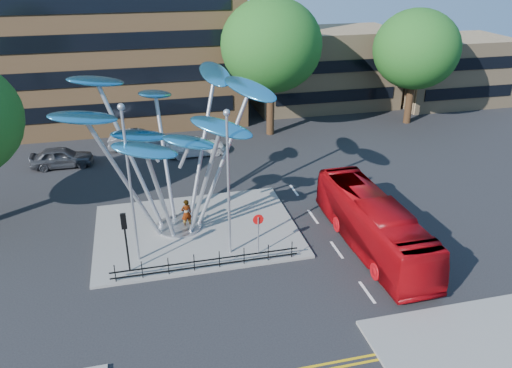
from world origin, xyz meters
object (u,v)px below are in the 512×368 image
object	(u,v)px
traffic_light_island	(125,230)
red_bus	(373,224)
tree_far	(416,49)
street_lamp_left	(129,172)
tree_right	(271,45)
parked_car_left	(62,157)
parked_car_right	(195,146)
no_entry_sign_island	(258,227)
street_lamp_right	(228,172)
leaf_sculpture	(170,121)
pedestrian	(186,213)
parked_car_mid	(139,140)

from	to	relation	value
traffic_light_island	red_bus	size ratio (longest dim) A/B	0.31
tree_far	street_lamp_left	bearing A→B (deg)	-145.08
tree_right	red_bus	xyz separation A→B (m)	(0.50, -20.16, -6.50)
parked_car_left	parked_car_right	distance (m)	10.53
no_entry_sign_island	street_lamp_right	bearing A→B (deg)	162.13
traffic_light_island	street_lamp_left	bearing A→B (deg)	63.43
tree_far	parked_car_right	world-z (taller)	tree_far
leaf_sculpture	street_lamp_right	distance (m)	4.83
no_entry_sign_island	red_bus	size ratio (longest dim) A/B	0.22
leaf_sculpture	parked_car_right	distance (m)	13.59
leaf_sculpture	red_bus	world-z (taller)	leaf_sculpture
red_bus	parked_car_left	distance (m)	24.80
pedestrian	traffic_light_island	bearing A→B (deg)	34.70
street_lamp_right	pedestrian	world-z (taller)	street_lamp_right
leaf_sculpture	parked_car_right	xyz separation A→B (m)	(2.67, 11.83, -6.14)
red_bus	street_lamp_left	bearing A→B (deg)	172.06
leaf_sculpture	street_lamp_left	distance (m)	4.28
street_lamp_left	parked_car_mid	distance (m)	17.90
pedestrian	parked_car_mid	xyz separation A→B (m)	(-2.39, 14.36, -0.24)
red_bus	pedestrian	world-z (taller)	red_bus
traffic_light_island	pedestrian	size ratio (longest dim) A/B	1.88
tree_right	traffic_light_island	world-z (taller)	tree_right
leaf_sculpture	pedestrian	distance (m)	5.84
tree_far	parked_car_right	xyz separation A→B (m)	(-21.40, -3.49, -6.37)
pedestrian	parked_car_mid	size ratio (longest dim) A/B	0.36
leaf_sculpture	tree_far	bearing A→B (deg)	32.48
tree_right	tree_far	xyz separation A→B (m)	(14.00, 0.00, -0.93)
tree_right	leaf_sculpture	world-z (taller)	tree_right
street_lamp_right	traffic_light_island	world-z (taller)	street_lamp_right
red_bus	tree_right	bearing A→B (deg)	90.74
street_lamp_left	street_lamp_right	distance (m)	5.03
street_lamp_left	parked_car_mid	size ratio (longest dim) A/B	1.75
street_lamp_left	no_entry_sign_island	bearing A→B (deg)	-8.61
red_bus	parked_car_left	xyz separation A→B (m)	(-18.42, 16.59, -0.73)
traffic_light_island	parked_car_mid	distance (m)	18.42
pedestrian	parked_car_left	bearing A→B (deg)	-68.75
leaf_sculpture	pedestrian	world-z (taller)	leaf_sculpture
no_entry_sign_island	pedestrian	size ratio (longest dim) A/B	1.34
tree_right	tree_far	world-z (taller)	tree_right
tree_far	no_entry_sign_island	distance (m)	28.42
tree_right	no_entry_sign_island	size ratio (longest dim) A/B	4.94
traffic_light_island	red_bus	world-z (taller)	traffic_light_island
street_lamp_left	pedestrian	world-z (taller)	street_lamp_left
parked_car_left	parked_car_right	size ratio (longest dim) A/B	0.93
pedestrian	red_bus	bearing A→B (deg)	141.47
tree_far	street_lamp_left	xyz separation A→B (m)	(-26.50, -18.50, -1.75)
traffic_light_island	parked_car_left	xyz separation A→B (m)	(-4.92, 15.93, -1.81)
traffic_light_island	no_entry_sign_island	size ratio (longest dim) A/B	1.40
tree_far	parked_car_left	bearing A→B (deg)	-173.62
pedestrian	street_lamp_left	bearing A→B (deg)	30.77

